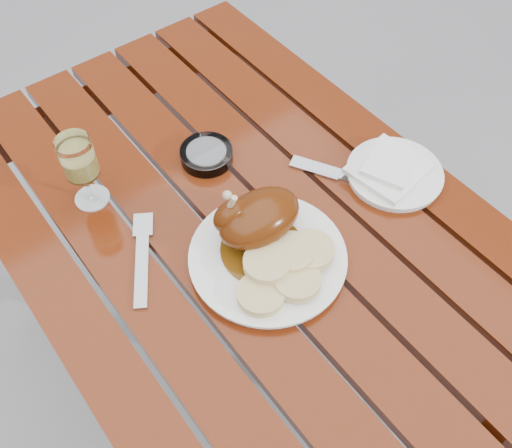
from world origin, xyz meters
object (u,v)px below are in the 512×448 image
(dinner_plate, at_px, (268,258))
(wine_glass, at_px, (83,172))
(table, at_px, (244,310))
(ashtray, at_px, (207,155))
(side_plate, at_px, (394,174))

(dinner_plate, bearing_deg, wine_glass, 119.40)
(table, bearing_deg, ashtray, 77.95)
(ashtray, bearing_deg, dinner_plate, -101.54)
(dinner_plate, height_order, ashtray, ashtray)
(side_plate, bearing_deg, dinner_plate, -179.49)
(table, height_order, dinner_plate, dinner_plate)
(dinner_plate, distance_m, wine_glass, 0.37)
(table, bearing_deg, side_plate, -19.27)
(dinner_plate, xyz_separation_m, side_plate, (0.32, 0.00, -0.00))
(dinner_plate, distance_m, ashtray, 0.28)
(side_plate, relative_size, ashtray, 1.79)
(wine_glass, distance_m, side_plate, 0.60)
(wine_glass, height_order, ashtray, wine_glass)
(wine_glass, relative_size, side_plate, 0.82)
(dinner_plate, relative_size, wine_glass, 1.79)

